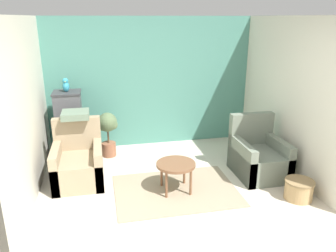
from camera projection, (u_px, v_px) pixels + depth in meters
The scene contains 13 objects.
ground_plane at pixel (195, 236), 3.84m from camera, with size 20.00×20.00×0.00m, color beige.
wall_back_accent at pixel (151, 83), 6.31m from camera, with size 4.03×0.06×2.46m.
wall_left at pixel (26, 110), 4.47m from camera, with size 0.06×3.06×2.46m.
wall_right at pixel (288, 96), 5.26m from camera, with size 0.06×3.06×2.46m.
area_rug at pixel (176, 190), 4.84m from camera, with size 1.78×1.30×0.01m.
coffee_table at pixel (176, 166), 4.72m from camera, with size 0.57×0.57×0.45m.
armchair_left at pixel (78, 164), 5.05m from camera, with size 0.74×0.87×0.94m.
armchair_right at pixel (258, 157), 5.28m from camera, with size 0.74×0.87×0.94m.
birdcage at pixel (70, 126), 5.78m from camera, with size 0.51×0.51×1.23m.
parrot at pixel (66, 85), 5.56m from camera, with size 0.11×0.20×0.24m.
potted_plant at pixel (108, 129), 5.90m from camera, with size 0.38×0.35×0.82m.
wicker_basket at pixel (299, 189), 4.58m from camera, with size 0.40×0.40×0.28m.
throw_pillow at pixel (75, 115), 5.12m from camera, with size 0.42×0.42×0.10m.
Camera 1 is at (-0.99, -3.09, 2.44)m, focal length 35.00 mm.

